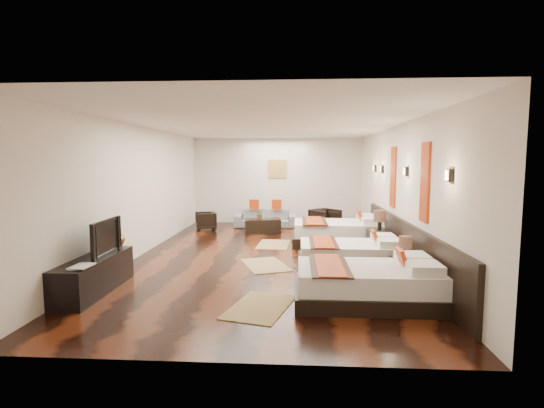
# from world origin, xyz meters

# --- Properties ---
(floor) EXTENTS (5.50, 9.50, 0.01)m
(floor) POSITION_xyz_m (0.00, 0.00, 0.00)
(floor) COLOR black
(floor) RESTS_ON ground
(ceiling) EXTENTS (5.50, 9.50, 0.01)m
(ceiling) POSITION_xyz_m (0.00, 0.00, 2.80)
(ceiling) COLOR white
(ceiling) RESTS_ON floor
(back_wall) EXTENTS (5.50, 0.01, 2.80)m
(back_wall) POSITION_xyz_m (0.00, 4.75, 1.40)
(back_wall) COLOR silver
(back_wall) RESTS_ON floor
(left_wall) EXTENTS (0.01, 9.50, 2.80)m
(left_wall) POSITION_xyz_m (-2.75, 0.00, 1.40)
(left_wall) COLOR silver
(left_wall) RESTS_ON floor
(right_wall) EXTENTS (0.01, 9.50, 2.80)m
(right_wall) POSITION_xyz_m (2.75, 0.00, 1.40)
(right_wall) COLOR silver
(right_wall) RESTS_ON floor
(headboard_panel) EXTENTS (0.08, 6.60, 0.90)m
(headboard_panel) POSITION_xyz_m (2.71, -0.80, 0.45)
(headboard_panel) COLOR black
(headboard_panel) RESTS_ON floor
(bed_near) EXTENTS (2.09, 1.31, 0.80)m
(bed_near) POSITION_xyz_m (1.70, -2.82, 0.27)
(bed_near) COLOR black
(bed_near) RESTS_ON floor
(bed_mid) EXTENTS (1.96, 1.23, 0.75)m
(bed_mid) POSITION_xyz_m (1.69, -0.95, 0.26)
(bed_mid) COLOR black
(bed_mid) RESTS_ON floor
(bed_far) EXTENTS (2.25, 1.41, 0.86)m
(bed_far) POSITION_xyz_m (1.70, 1.33, 0.29)
(bed_far) COLOR black
(bed_far) RESTS_ON floor
(nightstand_a) EXTENTS (0.41, 0.41, 0.81)m
(nightstand_a) POSITION_xyz_m (2.45, -1.92, 0.28)
(nightstand_a) COLOR black
(nightstand_a) RESTS_ON floor
(nightstand_b) EXTENTS (0.50, 0.50, 0.99)m
(nightstand_b) POSITION_xyz_m (2.44, 0.19, 0.35)
(nightstand_b) COLOR black
(nightstand_b) RESTS_ON floor
(jute_mat_near) EXTENTS (1.04, 1.36, 0.01)m
(jute_mat_near) POSITION_xyz_m (0.14, -3.16, 0.01)
(jute_mat_near) COLOR #967D4C
(jute_mat_near) RESTS_ON floor
(jute_mat_mid) EXTENTS (1.13, 1.39, 0.01)m
(jute_mat_mid) POSITION_xyz_m (0.03, -0.83, 0.01)
(jute_mat_mid) COLOR #967D4C
(jute_mat_mid) RESTS_ON floor
(jute_mat_far) EXTENTS (0.83, 1.25, 0.01)m
(jute_mat_far) POSITION_xyz_m (0.09, 1.16, 0.01)
(jute_mat_far) COLOR #967D4C
(jute_mat_far) RESTS_ON floor
(tv_console) EXTENTS (0.50, 1.80, 0.55)m
(tv_console) POSITION_xyz_m (-2.50, -2.65, 0.28)
(tv_console) COLOR black
(tv_console) RESTS_ON floor
(tv) EXTENTS (0.16, 1.01, 0.58)m
(tv) POSITION_xyz_m (-2.45, -2.51, 0.84)
(tv) COLOR black
(tv) RESTS_ON tv_console
(book) EXTENTS (0.27, 0.35, 0.03)m
(book) POSITION_xyz_m (-2.50, -3.24, 0.57)
(book) COLOR black
(book) RESTS_ON tv_console
(figurine) EXTENTS (0.38, 0.38, 0.36)m
(figurine) POSITION_xyz_m (-2.50, -1.91, 0.73)
(figurine) COLOR brown
(figurine) RESTS_ON tv_console
(sofa) EXTENTS (1.94, 0.80, 0.56)m
(sofa) POSITION_xyz_m (-0.32, 3.86, 0.28)
(sofa) COLOR slate
(sofa) RESTS_ON floor
(armchair_left) EXTENTS (0.75, 0.74, 0.54)m
(armchair_left) POSITION_xyz_m (-2.06, 3.21, 0.27)
(armchair_left) COLOR black
(armchair_left) RESTS_ON floor
(armchair_right) EXTENTS (1.01, 1.01, 0.66)m
(armchair_right) POSITION_xyz_m (1.48, 3.16, 0.33)
(armchair_right) COLOR black
(armchair_right) RESTS_ON floor
(coffee_table) EXTENTS (1.08, 0.68, 0.40)m
(coffee_table) POSITION_xyz_m (-0.32, 2.81, 0.20)
(coffee_table) COLOR black
(coffee_table) RESTS_ON floor
(table_plant) EXTENTS (0.27, 0.24, 0.27)m
(table_plant) POSITION_xyz_m (-0.40, 2.86, 0.54)
(table_plant) COLOR #245B1E
(table_plant) RESTS_ON coffee_table
(orange_panel_a) EXTENTS (0.04, 0.40, 1.30)m
(orange_panel_a) POSITION_xyz_m (2.73, -1.90, 1.70)
(orange_panel_a) COLOR #D86014
(orange_panel_a) RESTS_ON right_wall
(orange_panel_b) EXTENTS (0.04, 0.40, 1.30)m
(orange_panel_b) POSITION_xyz_m (2.73, 0.30, 1.70)
(orange_panel_b) COLOR #D86014
(orange_panel_b) RESTS_ON right_wall
(sconce_near) EXTENTS (0.07, 0.12, 0.18)m
(sconce_near) POSITION_xyz_m (2.70, -3.00, 1.85)
(sconce_near) COLOR black
(sconce_near) RESTS_ON right_wall
(sconce_mid) EXTENTS (0.07, 0.12, 0.18)m
(sconce_mid) POSITION_xyz_m (2.70, -0.80, 1.85)
(sconce_mid) COLOR black
(sconce_mid) RESTS_ON right_wall
(sconce_far) EXTENTS (0.07, 0.12, 0.18)m
(sconce_far) POSITION_xyz_m (2.70, 1.40, 1.85)
(sconce_far) COLOR black
(sconce_far) RESTS_ON right_wall
(sconce_lounge) EXTENTS (0.07, 0.12, 0.18)m
(sconce_lounge) POSITION_xyz_m (2.70, 2.30, 1.85)
(sconce_lounge) COLOR black
(sconce_lounge) RESTS_ON right_wall
(gold_artwork) EXTENTS (0.60, 0.04, 0.60)m
(gold_artwork) POSITION_xyz_m (0.00, 4.73, 1.80)
(gold_artwork) COLOR #AD873F
(gold_artwork) RESTS_ON back_wall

